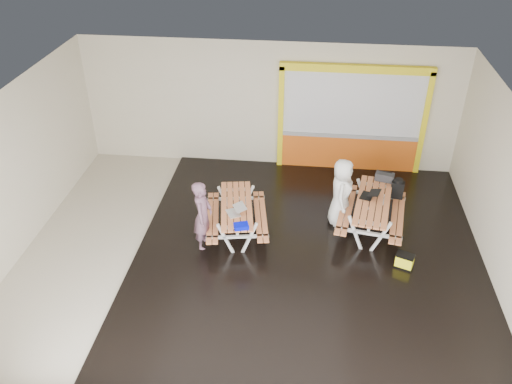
# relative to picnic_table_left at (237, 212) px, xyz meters

# --- Properties ---
(room) EXTENTS (10.02, 8.02, 3.52)m
(room) POSITION_rel_picnic_table_left_xyz_m (0.41, -0.65, 1.14)
(room) COLOR beige
(room) RESTS_ON ground
(deck) EXTENTS (7.50, 7.98, 0.05)m
(deck) POSITION_rel_picnic_table_left_xyz_m (1.66, -0.65, -0.58)
(deck) COLOR black
(deck) RESTS_ON room
(kiosk) EXTENTS (3.88, 0.16, 3.00)m
(kiosk) POSITION_rel_picnic_table_left_xyz_m (2.61, 3.28, 0.84)
(kiosk) COLOR #D85A15
(kiosk) RESTS_ON room
(picnic_table_left) EXTENTS (1.64, 2.17, 0.79)m
(picnic_table_left) POSITION_rel_picnic_table_left_xyz_m (0.00, 0.00, 0.00)
(picnic_table_left) COLOR #D37C4B
(picnic_table_left) RESTS_ON deck
(picnic_table_right) EXTENTS (1.75, 2.31, 0.84)m
(picnic_table_right) POSITION_rel_picnic_table_left_xyz_m (3.06, 0.45, 0.04)
(picnic_table_right) COLOR #D37C4B
(picnic_table_right) RESTS_ON deck
(person_left) EXTENTS (0.43, 0.63, 1.67)m
(person_left) POSITION_rel_picnic_table_left_xyz_m (-0.65, -0.56, 0.22)
(person_left) COLOR #6D495C
(person_left) RESTS_ON deck
(person_right) EXTENTS (0.59, 0.85, 1.66)m
(person_right) POSITION_rel_picnic_table_left_xyz_m (2.34, 0.64, 0.27)
(person_right) COLOR white
(person_right) RESTS_ON deck
(laptop_left) EXTENTS (0.52, 0.50, 0.17)m
(laptop_left) POSITION_rel_picnic_table_left_xyz_m (0.03, -0.32, 0.24)
(laptop_left) COLOR silver
(laptop_left) RESTS_ON picnic_table_left
(laptop_right) EXTENTS (0.51, 0.48, 0.17)m
(laptop_right) POSITION_rel_picnic_table_left_xyz_m (2.97, 0.59, 0.29)
(laptop_right) COLOR black
(laptop_right) RESTS_ON picnic_table_right
(blue_pouch) EXTENTS (0.35, 0.29, 0.09)m
(blue_pouch) POSITION_rel_picnic_table_left_xyz_m (0.22, -0.85, 0.23)
(blue_pouch) COLOR #0008D3
(blue_pouch) RESTS_ON picnic_table_left
(toolbox) EXTENTS (0.47, 0.33, 0.25)m
(toolbox) POSITION_rel_picnic_table_left_xyz_m (3.37, 1.36, 0.33)
(toolbox) COLOR black
(toolbox) RESTS_ON picnic_table_right
(backpack) EXTENTS (0.33, 0.24, 0.50)m
(backpack) POSITION_rel_picnic_table_left_xyz_m (3.67, 1.14, 0.16)
(backpack) COLOR black
(backpack) RESTS_ON picnic_table_right
(dark_case) EXTENTS (0.52, 0.44, 0.16)m
(dark_case) POSITION_rel_picnic_table_left_xyz_m (2.66, 0.37, -0.47)
(dark_case) COLOR black
(dark_case) RESTS_ON deck
(fluke_bag) EXTENTS (0.43, 0.36, 0.32)m
(fluke_bag) POSITION_rel_picnic_table_left_xyz_m (3.68, -0.84, -0.40)
(fluke_bag) COLOR black
(fluke_bag) RESTS_ON deck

